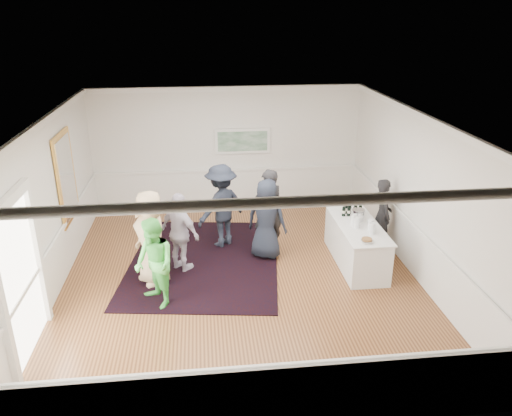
{
  "coord_description": "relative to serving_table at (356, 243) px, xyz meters",
  "views": [
    {
      "loc": [
        -0.67,
        -8.77,
        5.03
      ],
      "look_at": [
        0.34,
        0.2,
        1.39
      ],
      "focal_mm": 35.0,
      "sensor_mm": 36.0,
      "label": 1
    }
  ],
  "objects": [
    {
      "name": "wall_right",
      "position": [
        1.04,
        -0.33,
        1.15
      ],
      "size": [
        0.02,
        8.0,
        3.2
      ],
      "primitive_type": "cube",
      "color": "white",
      "rests_on": "floor"
    },
    {
      "name": "guest_dark_b",
      "position": [
        -1.75,
        0.81,
        0.49
      ],
      "size": [
        0.79,
        0.65,
        1.88
      ],
      "primitive_type": "imported",
      "rotation": [
        0.0,
        0.0,
        3.47
      ],
      "color": "black",
      "rests_on": "floor"
    },
    {
      "name": "serving_table",
      "position": [
        0.0,
        0.0,
        0.0
      ],
      "size": [
        0.85,
        2.23,
        0.9
      ],
      "color": "white",
      "rests_on": "floor"
    },
    {
      "name": "guest_dark_a",
      "position": [
        -2.75,
        1.18,
        0.49
      ],
      "size": [
        1.4,
        1.3,
        1.9
      ],
      "primitive_type": "imported",
      "rotation": [
        0.0,
        0.0,
        3.79
      ],
      "color": "#1B202D",
      "rests_on": "floor"
    },
    {
      "name": "area_rug",
      "position": [
        -3.17,
        0.43,
        -0.44
      ],
      "size": [
        3.61,
        4.43,
        0.02
      ],
      "primitive_type": "cube",
      "rotation": [
        0.0,
        0.0,
        -0.14
      ],
      "color": "black",
      "rests_on": "floor"
    },
    {
      "name": "floor",
      "position": [
        -2.46,
        -0.33,
        -0.45
      ],
      "size": [
        8.0,
        8.0,
        0.0
      ],
      "primitive_type": "plane",
      "color": "brown",
      "rests_on": "ground"
    },
    {
      "name": "doorway",
      "position": [
        -5.9,
        -2.23,
        0.96
      ],
      "size": [
        0.1,
        1.78,
        2.56
      ],
      "color": "white",
      "rests_on": "wall_left"
    },
    {
      "name": "wine_bottles",
      "position": [
        0.01,
        0.48,
        0.6
      ],
      "size": [
        0.45,
        0.27,
        0.31
      ],
      "color": "black",
      "rests_on": "serving_table"
    },
    {
      "name": "guest_green",
      "position": [
        -4.04,
        -1.16,
        0.38
      ],
      "size": [
        0.96,
        1.02,
        1.66
      ],
      "primitive_type": "imported",
      "rotation": [
        0.0,
        0.0,
        -1.03
      ],
      "color": "#56D957",
      "rests_on": "floor"
    },
    {
      "name": "wainscoting",
      "position": [
        -2.46,
        -0.33,
        0.05
      ],
      "size": [
        7.0,
        8.0,
        1.0
      ],
      "primitive_type": null,
      "color": "white",
      "rests_on": "floor"
    },
    {
      "name": "wall_front",
      "position": [
        -2.46,
        -4.33,
        1.15
      ],
      "size": [
        7.0,
        0.02,
        3.2
      ],
      "primitive_type": "cube",
      "color": "white",
      "rests_on": "floor"
    },
    {
      "name": "guest_navy",
      "position": [
        -1.83,
        0.5,
        0.42
      ],
      "size": [
        1.01,
        0.87,
        1.75
      ],
      "primitive_type": "imported",
      "rotation": [
        0.0,
        0.0,
        2.69
      ],
      "color": "#1B202D",
      "rests_on": "floor"
    },
    {
      "name": "bartender",
      "position": [
        0.74,
        0.58,
        0.37
      ],
      "size": [
        0.42,
        0.62,
        1.64
      ],
      "primitive_type": "imported",
      "rotation": [
        0.0,
        0.0,
        1.52
      ],
      "color": "black",
      "rests_on": "floor"
    },
    {
      "name": "landscape_painting",
      "position": [
        -2.06,
        3.62,
        1.33
      ],
      "size": [
        1.44,
        0.06,
        0.66
      ],
      "color": "white",
      "rests_on": "wall_back"
    },
    {
      "name": "guest_tan",
      "position": [
        -4.16,
        -0.31,
        0.49
      ],
      "size": [
        0.98,
        1.1,
        1.89
      ],
      "primitive_type": "imported",
      "rotation": [
        0.0,
        0.0,
        -1.05
      ],
      "color": "tan",
      "rests_on": "floor"
    },
    {
      "name": "wall_back",
      "position": [
        -2.46,
        3.67,
        1.15
      ],
      "size": [
        7.0,
        0.02,
        3.2
      ],
      "primitive_type": "cube",
      "color": "white",
      "rests_on": "floor"
    },
    {
      "name": "mirror",
      "position": [
        -5.91,
        0.97,
        1.35
      ],
      "size": [
        0.05,
        1.25,
        1.85
      ],
      "color": "#EEAE46",
      "rests_on": "wall_left"
    },
    {
      "name": "ceiling",
      "position": [
        -2.46,
        -0.33,
        2.75
      ],
      "size": [
        7.0,
        8.0,
        0.02
      ],
      "primitive_type": "cube",
      "color": "white",
      "rests_on": "wall_back"
    },
    {
      "name": "wall_left",
      "position": [
        -5.96,
        -0.33,
        1.15
      ],
      "size": [
        0.02,
        8.0,
        3.2
      ],
      "primitive_type": "cube",
      "color": "white",
      "rests_on": "floor"
    },
    {
      "name": "juice_pitchers",
      "position": [
        0.02,
        -0.27,
        0.57
      ],
      "size": [
        0.37,
        0.58,
        0.24
      ],
      "color": "#74AE3E",
      "rests_on": "serving_table"
    },
    {
      "name": "nut_bowl",
      "position": [
        -0.1,
        -0.87,
        0.48
      ],
      "size": [
        0.24,
        0.24,
        0.08
      ],
      "color": "white",
      "rests_on": "serving_table"
    },
    {
      "name": "ice_bucket",
      "position": [
        0.04,
        0.15,
        0.56
      ],
      "size": [
        0.26,
        0.26,
        0.25
      ],
      "primitive_type": "cylinder",
      "color": "silver",
      "rests_on": "serving_table"
    },
    {
      "name": "guest_lilac",
      "position": [
        -3.63,
        0.11,
        0.38
      ],
      "size": [
        0.99,
        0.96,
        1.66
      ],
      "primitive_type": "imported",
      "rotation": [
        0.0,
        0.0,
        2.39
      ],
      "color": "silver",
      "rests_on": "floor"
    }
  ]
}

